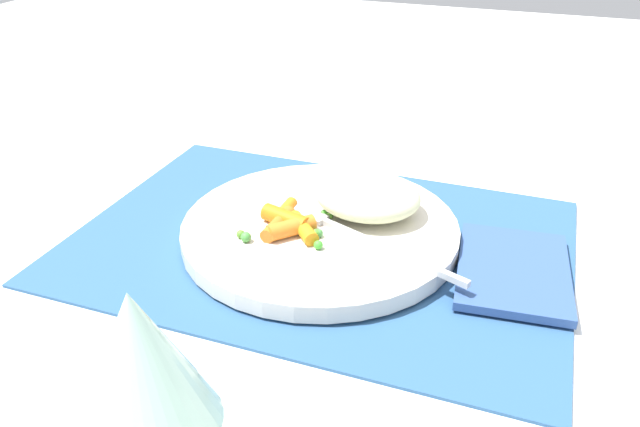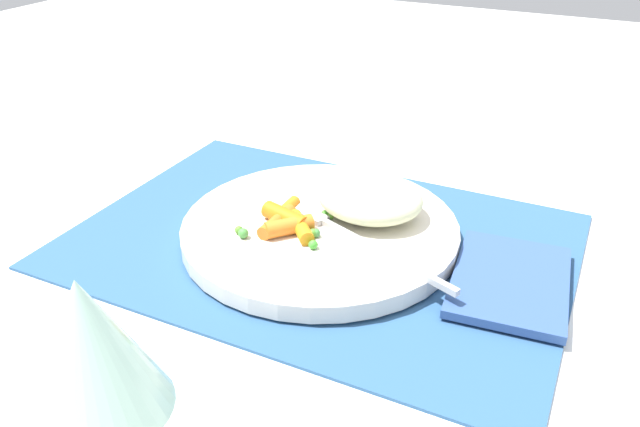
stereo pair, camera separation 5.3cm
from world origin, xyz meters
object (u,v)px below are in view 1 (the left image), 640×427
(carrot_portion, at_px, (289,222))
(fork, at_px, (352,234))
(wine_glass, at_px, (140,367))
(rice_mound, at_px, (368,196))
(plate, at_px, (320,230))
(napkin, at_px, (513,271))

(carrot_portion, relative_size, fork, 0.39)
(wine_glass, bearing_deg, carrot_portion, -82.35)
(fork, height_order, wine_glass, wine_glass)
(rice_mound, relative_size, fork, 0.54)
(plate, relative_size, napkin, 1.99)
(fork, relative_size, napkin, 1.43)
(plate, height_order, carrot_portion, carrot_portion)
(rice_mound, xyz_separation_m, wine_glass, (0.02, 0.34, 0.06))
(carrot_portion, height_order, wine_glass, wine_glass)
(carrot_portion, distance_m, napkin, 0.21)
(plate, relative_size, rice_mound, 2.57)
(carrot_portion, height_order, fork, carrot_portion)
(plate, bearing_deg, wine_glass, 92.70)
(plate, height_order, fork, fork)
(rice_mound, distance_m, wine_glass, 0.35)
(fork, distance_m, wine_glass, 0.30)
(rice_mound, height_order, wine_glass, wine_glass)
(fork, relative_size, wine_glass, 1.27)
(plate, distance_m, carrot_portion, 0.04)
(wine_glass, xyz_separation_m, napkin, (-0.17, -0.30, -0.10))
(carrot_portion, height_order, napkin, carrot_portion)
(rice_mound, bearing_deg, plate, 43.42)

